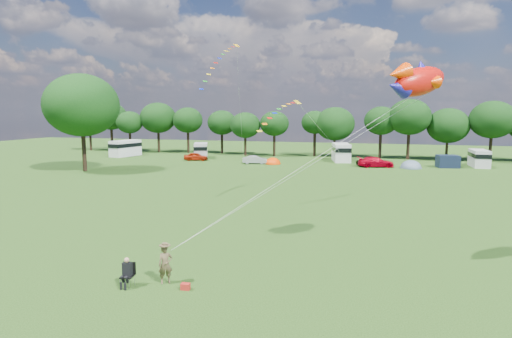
% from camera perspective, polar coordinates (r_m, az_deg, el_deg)
% --- Properties ---
extents(ground_plane, '(180.00, 180.00, 0.00)m').
position_cam_1_polar(ground_plane, '(25.22, -4.87, -11.46)').
color(ground_plane, black).
rests_on(ground_plane, ground).
extents(tree_line, '(102.98, 10.98, 10.27)m').
position_cam_1_polar(tree_line, '(77.41, 13.11, 6.14)').
color(tree_line, black).
rests_on(tree_line, ground).
extents(big_tree, '(10.00, 10.00, 13.28)m').
position_cam_1_polar(big_tree, '(63.23, -22.23, 7.87)').
color(big_tree, black).
rests_on(big_tree, ground).
extents(car_a, '(4.29, 2.38, 1.35)m').
position_cam_1_polar(car_a, '(72.32, -8.00, 1.66)').
color(car_a, '#A5220A').
rests_on(car_a, ground).
extents(car_b, '(3.82, 2.01, 1.28)m').
position_cam_1_polar(car_b, '(67.18, -0.13, 1.24)').
color(car_b, '#9B9EA4').
rests_on(car_b, ground).
extents(car_c, '(5.36, 3.14, 1.51)m').
position_cam_1_polar(car_c, '(65.69, 15.68, 0.90)').
color(car_c, '#B90017').
rests_on(car_c, ground).
extents(car_d, '(4.87, 3.51, 1.21)m').
position_cam_1_polar(car_d, '(66.54, 15.10, 0.88)').
color(car_d, black).
rests_on(car_d, ground).
extents(campervan_a, '(3.81, 6.35, 2.91)m').
position_cam_1_polar(campervan_a, '(82.00, -17.02, 2.73)').
color(campervan_a, silver).
rests_on(campervan_a, ground).
extents(campervan_b, '(4.02, 5.82, 2.63)m').
position_cam_1_polar(campervan_b, '(76.02, -7.36, 2.53)').
color(campervan_b, '#BABABC').
rests_on(campervan_b, ground).
extents(campervan_c, '(3.66, 6.32, 2.91)m').
position_cam_1_polar(campervan_c, '(71.99, 11.28, 2.27)').
color(campervan_c, silver).
rests_on(campervan_c, ground).
extents(campervan_d, '(2.21, 5.14, 2.51)m').
position_cam_1_polar(campervan_d, '(71.72, 27.61, 1.34)').
color(campervan_d, silver).
rests_on(campervan_d, ground).
extents(tent_orange, '(2.51, 2.75, 1.96)m').
position_cam_1_polar(tent_orange, '(67.17, 2.26, 0.70)').
color(tent_orange, '#F83B00').
rests_on(tent_orange, ground).
extents(tent_greyblue, '(3.10, 3.40, 2.31)m').
position_cam_1_polar(tent_greyblue, '(66.10, 19.94, 0.12)').
color(tent_greyblue, slate).
rests_on(tent_greyblue, ground).
extents(awning_navy, '(3.23, 2.78, 1.82)m').
position_cam_1_polar(awning_navy, '(68.81, 24.19, 0.94)').
color(awning_navy, black).
rests_on(awning_navy, ground).
extents(kite_flyer, '(0.82, 0.76, 1.87)m').
position_cam_1_polar(kite_flyer, '(21.57, -11.99, -12.35)').
color(kite_flyer, brown).
rests_on(kite_flyer, ground).
extents(camp_chair, '(0.65, 0.65, 1.43)m').
position_cam_1_polar(camp_chair, '(21.67, -16.74, -12.64)').
color(camp_chair, '#99999E').
rests_on(camp_chair, ground).
extents(kite_bag, '(0.44, 0.32, 0.30)m').
position_cam_1_polar(kite_bag, '(20.96, -9.39, -15.20)').
color(kite_bag, '#AE211A').
rests_on(kite_bag, ground).
extents(fish_kite, '(3.79, 3.80, 2.27)m').
position_cam_1_polar(fish_kite, '(24.17, 20.50, 10.92)').
color(fish_kite, red).
rests_on(fish_kite, ground).
extents(streamer_kite_a, '(3.32, 5.64, 5.77)m').
position_cam_1_polar(streamer_kite_a, '(53.03, -4.54, 14.41)').
color(streamer_kite_a, '#FCAE0C').
rests_on(streamer_kite_a, ground).
extents(streamer_kite_c, '(3.12, 5.00, 2.81)m').
position_cam_1_polar(streamer_kite_c, '(39.01, 3.58, 7.83)').
color(streamer_kite_c, gold).
rests_on(streamer_kite_c, ground).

